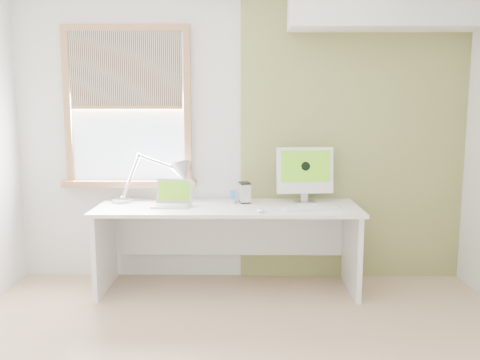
{
  "coord_description": "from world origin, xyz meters",
  "views": [
    {
      "loc": [
        0.04,
        -2.7,
        1.55
      ],
      "look_at": [
        0.0,
        1.05,
        1.0
      ],
      "focal_mm": 37.12,
      "sensor_mm": 36.0,
      "label": 1
    }
  ],
  "objects_px": {
    "desk_lamp": "(171,176)",
    "imac": "(305,172)",
    "laptop": "(173,199)",
    "external_drive": "(244,192)",
    "desk": "(228,227)"
  },
  "relations": [
    {
      "from": "desk_lamp",
      "to": "imac",
      "type": "bearing_deg",
      "value": -1.38
    },
    {
      "from": "imac",
      "to": "desk_lamp",
      "type": "bearing_deg",
      "value": 178.62
    },
    {
      "from": "laptop",
      "to": "external_drive",
      "type": "relative_size",
      "value": 1.82
    },
    {
      "from": "desk_lamp",
      "to": "laptop",
      "type": "distance_m",
      "value": 0.26
    },
    {
      "from": "external_drive",
      "to": "desk_lamp",
      "type": "bearing_deg",
      "value": 175.2
    },
    {
      "from": "desk",
      "to": "external_drive",
      "type": "xyz_separation_m",
      "value": [
        0.14,
        0.1,
        0.28
      ]
    },
    {
      "from": "desk_lamp",
      "to": "laptop",
      "type": "relative_size",
      "value": 2.4
    },
    {
      "from": "laptop",
      "to": "external_drive",
      "type": "xyz_separation_m",
      "value": [
        0.6,
        0.14,
        0.04
      ]
    },
    {
      "from": "desk",
      "to": "imac",
      "type": "distance_m",
      "value": 0.82
    },
    {
      "from": "desk_lamp",
      "to": "laptop",
      "type": "xyz_separation_m",
      "value": [
        0.04,
        -0.19,
        -0.17
      ]
    },
    {
      "from": "laptop",
      "to": "external_drive",
      "type": "distance_m",
      "value": 0.62
    },
    {
      "from": "external_drive",
      "to": "imac",
      "type": "bearing_deg",
      "value": 2.82
    },
    {
      "from": "desk_lamp",
      "to": "imac",
      "type": "height_order",
      "value": "imac"
    },
    {
      "from": "desk",
      "to": "external_drive",
      "type": "relative_size",
      "value": 12.39
    },
    {
      "from": "laptop",
      "to": "imac",
      "type": "xyz_separation_m",
      "value": [
        1.13,
        0.16,
        0.22
      ]
    }
  ]
}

